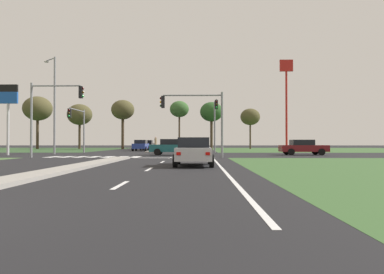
% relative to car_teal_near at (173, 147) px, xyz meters
% --- Properties ---
extents(ground_plane, '(200.00, 200.00, 0.00)m').
position_rel_car_teal_near_xyz_m(ground_plane, '(-3.30, 0.98, -0.78)').
color(ground_plane, black).
extents(grass_verge_far_left, '(35.00, 35.00, 0.01)m').
position_rel_car_teal_near_xyz_m(grass_verge_far_left, '(-28.80, 25.48, -0.77)').
color(grass_verge_far_left, '#2D4C28').
rests_on(grass_verge_far_left, ground).
extents(grass_verge_far_right, '(35.00, 35.00, 0.01)m').
position_rel_car_teal_near_xyz_m(grass_verge_far_right, '(22.20, 25.48, -0.77)').
color(grass_verge_far_right, '#385B2D').
rests_on(grass_verge_far_right, ground).
extents(median_island_near, '(1.20, 22.00, 0.14)m').
position_rel_car_teal_near_xyz_m(median_island_near, '(-3.30, -18.02, -0.71)').
color(median_island_near, gray).
rests_on(median_island_near, ground).
extents(median_island_far, '(1.20, 36.00, 0.14)m').
position_rel_car_teal_near_xyz_m(median_island_far, '(-3.30, 25.98, -0.71)').
color(median_island_far, gray).
rests_on(median_island_far, ground).
extents(lane_dash_near, '(0.14, 2.00, 0.01)m').
position_rel_car_teal_near_xyz_m(lane_dash_near, '(0.20, -23.79, -0.77)').
color(lane_dash_near, silver).
rests_on(lane_dash_near, ground).
extents(lane_dash_second, '(0.14, 2.00, 0.01)m').
position_rel_car_teal_near_xyz_m(lane_dash_second, '(0.20, -17.79, -0.77)').
color(lane_dash_second, silver).
rests_on(lane_dash_second, ground).
extents(lane_dash_third, '(0.14, 2.00, 0.01)m').
position_rel_car_teal_near_xyz_m(lane_dash_third, '(0.20, -11.79, -0.77)').
color(lane_dash_third, silver).
rests_on(lane_dash_third, ground).
extents(lane_dash_fourth, '(0.14, 2.00, 0.01)m').
position_rel_car_teal_near_xyz_m(lane_dash_fourth, '(0.20, -5.79, -0.77)').
color(lane_dash_fourth, silver).
rests_on(lane_dash_fourth, ground).
extents(edge_line_right, '(0.14, 24.00, 0.01)m').
position_rel_car_teal_near_xyz_m(edge_line_right, '(3.55, -17.02, -0.77)').
color(edge_line_right, silver).
rests_on(edge_line_right, ground).
extents(stop_bar_near, '(6.40, 0.50, 0.01)m').
position_rel_car_teal_near_xyz_m(stop_bar_near, '(0.50, -6.02, -0.77)').
color(stop_bar_near, silver).
rests_on(stop_bar_near, ground).
extents(crosswalk_bar_near, '(0.70, 2.80, 0.01)m').
position_rel_car_teal_near_xyz_m(crosswalk_bar_near, '(-9.70, -4.22, -0.77)').
color(crosswalk_bar_near, silver).
rests_on(crosswalk_bar_near, ground).
extents(crosswalk_bar_second, '(0.70, 2.80, 0.01)m').
position_rel_car_teal_near_xyz_m(crosswalk_bar_second, '(-8.55, -4.22, -0.77)').
color(crosswalk_bar_second, silver).
rests_on(crosswalk_bar_second, ground).
extents(crosswalk_bar_third, '(0.70, 2.80, 0.01)m').
position_rel_car_teal_near_xyz_m(crosswalk_bar_third, '(-7.40, -4.22, -0.77)').
color(crosswalk_bar_third, silver).
rests_on(crosswalk_bar_third, ground).
extents(crosswalk_bar_fourth, '(0.70, 2.80, 0.01)m').
position_rel_car_teal_near_xyz_m(crosswalk_bar_fourth, '(-6.25, -4.22, -0.77)').
color(crosswalk_bar_fourth, silver).
rests_on(crosswalk_bar_fourth, ground).
extents(crosswalk_bar_fifth, '(0.70, 2.80, 0.01)m').
position_rel_car_teal_near_xyz_m(crosswalk_bar_fifth, '(-5.10, -4.22, -0.77)').
color(crosswalk_bar_fifth, silver).
rests_on(crosswalk_bar_fifth, ground).
extents(crosswalk_bar_sixth, '(0.70, 2.80, 0.01)m').
position_rel_car_teal_near_xyz_m(crosswalk_bar_sixth, '(-3.95, -4.22, -0.77)').
color(crosswalk_bar_sixth, silver).
rests_on(crosswalk_bar_sixth, ground).
extents(crosswalk_bar_seventh, '(0.70, 2.80, 0.01)m').
position_rel_car_teal_near_xyz_m(crosswalk_bar_seventh, '(-2.80, -4.22, -0.77)').
color(crosswalk_bar_seventh, silver).
rests_on(crosswalk_bar_seventh, ground).
extents(car_teal_near, '(4.42, 2.01, 1.52)m').
position_rel_car_teal_near_xyz_m(car_teal_near, '(0.00, 0.00, 0.00)').
color(car_teal_near, '#19565B').
rests_on(car_teal_near, ground).
extents(car_black_second, '(1.97, 4.34, 1.55)m').
position_rel_car_teal_near_xyz_m(car_black_second, '(-5.70, 23.13, 0.01)').
color(car_black_second, black).
rests_on(car_black_second, ground).
extents(car_blue_fourth, '(2.01, 4.36, 1.54)m').
position_rel_car_teal_near_xyz_m(car_blue_fourth, '(-5.74, 16.76, 0.01)').
color(car_blue_fourth, navy).
rests_on(car_blue_fourth, ground).
extents(car_silver_fifth, '(2.00, 4.37, 1.47)m').
position_rel_car_teal_near_xyz_m(car_silver_fifth, '(2.19, -15.20, -0.02)').
color(car_silver_fifth, '#B7B7BC').
rests_on(car_silver_fifth, ground).
extents(car_maroon_sixth, '(4.45, 2.06, 1.46)m').
position_rel_car_teal_near_xyz_m(car_maroon_sixth, '(12.46, 0.63, -0.03)').
color(car_maroon_sixth, maroon).
rests_on(car_maroon_sixth, ground).
extents(traffic_signal_far_right, '(0.32, 4.44, 5.93)m').
position_rel_car_teal_near_xyz_m(traffic_signal_far_right, '(4.30, 6.04, 3.28)').
color(traffic_signal_far_right, gray).
rests_on(traffic_signal_far_right, ground).
extents(traffic_signal_near_right, '(5.03, 0.32, 5.20)m').
position_rel_car_teal_near_xyz_m(traffic_signal_near_right, '(2.40, -5.62, 2.84)').
color(traffic_signal_near_right, gray).
rests_on(traffic_signal_near_right, ground).
extents(traffic_signal_near_left, '(4.31, 0.32, 5.98)m').
position_rel_car_teal_near_xyz_m(traffic_signal_near_left, '(-9.42, -5.62, 3.30)').
color(traffic_signal_near_left, gray).
rests_on(traffic_signal_near_left, ground).
extents(traffic_signal_far_left, '(0.32, 5.08, 5.01)m').
position_rel_car_teal_near_xyz_m(traffic_signal_far_left, '(-10.90, 5.63, 2.72)').
color(traffic_signal_far_left, gray).
rests_on(traffic_signal_far_left, ground).
extents(street_lamp_second, '(1.74, 1.49, 9.85)m').
position_rel_car_teal_near_xyz_m(street_lamp_second, '(-12.22, 2.07, 4.68)').
color(street_lamp_second, gray).
rests_on(street_lamp_second, ground).
extents(pedestrian_at_median, '(0.34, 0.34, 1.82)m').
position_rel_car_teal_near_xyz_m(pedestrian_at_median, '(-3.35, 14.42, 0.47)').
color(pedestrian_at_median, maroon).
rests_on(pedestrian_at_median, median_island_far).
extents(fastfood_pole_sign, '(1.80, 0.40, 12.62)m').
position_rel_car_teal_near_xyz_m(fastfood_pole_sign, '(14.57, 15.83, 8.34)').
color(fastfood_pole_sign, red).
rests_on(fastfood_pole_sign, ground).
extents(fuel_price_totem, '(1.80, 0.24, 6.70)m').
position_rel_car_teal_near_xyz_m(fuel_price_totem, '(-15.63, -0.28, 4.13)').
color(fuel_price_totem, silver).
rests_on(fuel_price_totem, ground).
extents(treeline_near, '(5.17, 5.17, 9.53)m').
position_rel_car_teal_near_xyz_m(treeline_near, '(-26.78, 30.68, 6.50)').
color(treeline_near, '#423323').
rests_on(treeline_near, ground).
extents(treeline_second, '(4.53, 4.53, 8.24)m').
position_rel_car_teal_near_xyz_m(treeline_second, '(-19.50, 31.90, 5.49)').
color(treeline_second, '#423323').
rests_on(treeline_second, ground).
extents(treeline_third, '(4.03, 4.03, 8.64)m').
position_rel_car_teal_near_xyz_m(treeline_third, '(-10.88, 28.91, 6.06)').
color(treeline_third, '#423323').
rests_on(treeline_third, ground).
extents(treeline_fourth, '(3.37, 3.37, 8.51)m').
position_rel_car_teal_near_xyz_m(treeline_fourth, '(-0.97, 29.53, 6.23)').
color(treeline_fourth, '#423323').
rests_on(treeline_fourth, ground).
extents(treeline_fifth, '(3.56, 3.56, 7.34)m').
position_rel_car_teal_near_xyz_m(treeline_fifth, '(11.82, 31.52, 5.01)').
color(treeline_fifth, '#423323').
rests_on(treeline_fifth, ground).
extents(treeline_sixth, '(3.85, 3.85, 7.97)m').
position_rel_car_teal_near_xyz_m(treeline_sixth, '(4.61, 26.46, 5.47)').
color(treeline_sixth, '#423323').
rests_on(treeline_sixth, ground).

